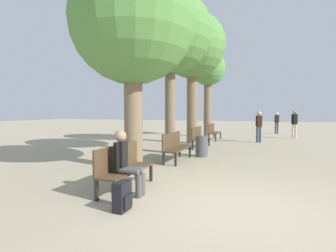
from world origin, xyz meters
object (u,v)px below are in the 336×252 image
at_px(tree_row_1, 170,34).
at_px(pedestrian_far, 277,121).
at_px(bench_row_1, 175,145).
at_px(bench_row_2, 199,136).
at_px(pedestrian_near, 294,122).
at_px(bench_row_0, 123,165).
at_px(tree_row_3, 208,71).
at_px(trash_bin, 202,146).
at_px(pedestrian_mid, 259,125).
at_px(person_seated, 126,161).
at_px(tree_row_0, 133,23).
at_px(bench_row_3, 213,131).
at_px(tree_row_2, 192,47).
at_px(backpack, 122,197).

bearing_deg(tree_row_1, pedestrian_far, 68.76).
bearing_deg(bench_row_1, bench_row_2, 90.00).
xyz_separation_m(tree_row_1, pedestrian_near, (5.13, 7.60, -3.64)).
height_order(bench_row_0, tree_row_1, tree_row_1).
xyz_separation_m(tree_row_3, trash_bin, (1.36, -7.50, -3.82)).
xyz_separation_m(bench_row_1, tree_row_1, (-0.72, 1.53, 4.09)).
bearing_deg(bench_row_0, pedestrian_mid, 75.74).
relative_size(bench_row_1, person_seated, 1.32).
bearing_deg(tree_row_0, tree_row_1, 90.00).
relative_size(bench_row_1, pedestrian_near, 0.98).
relative_size(tree_row_3, pedestrian_mid, 3.37).
distance_m(pedestrian_near, trash_bin, 8.88).
height_order(bench_row_2, pedestrian_mid, pedestrian_mid).
bearing_deg(bench_row_0, tree_row_3, 93.44).
relative_size(tree_row_1, pedestrian_far, 3.98).
height_order(bench_row_3, pedestrian_near, pedestrian_near).
relative_size(tree_row_2, backpack, 13.65).
distance_m(bench_row_0, trash_bin, 4.52).
bearing_deg(trash_bin, pedestrian_far, 75.65).
relative_size(bench_row_2, pedestrian_mid, 1.02).
relative_size(bench_row_0, tree_row_2, 0.25).
height_order(bench_row_0, tree_row_0, tree_row_0).
distance_m(bench_row_1, tree_row_0, 3.92).
bearing_deg(bench_row_1, person_seated, -86.25).
height_order(person_seated, trash_bin, person_seated).
bearing_deg(bench_row_3, tree_row_2, -110.55).
bearing_deg(tree_row_2, tree_row_0, -90.00).
distance_m(tree_row_1, pedestrian_mid, 6.84).
distance_m(tree_row_0, trash_bin, 4.73).
xyz_separation_m(bench_row_1, tree_row_3, (-0.72, 8.61, 3.68)).
bearing_deg(bench_row_2, person_seated, -88.05).
height_order(tree_row_0, tree_row_3, tree_row_0).
bearing_deg(tree_row_3, backpack, -84.23).
bearing_deg(pedestrian_far, tree_row_2, -118.92).
xyz_separation_m(tree_row_1, pedestrian_mid, (3.19, 4.82, -3.67)).
bearing_deg(pedestrian_far, person_seated, -101.60).
relative_size(tree_row_3, pedestrian_near, 3.24).
xyz_separation_m(bench_row_3, trash_bin, (0.64, -5.61, -0.15)).
bearing_deg(pedestrian_far, bench_row_0, -102.63).
relative_size(bench_row_2, tree_row_3, 0.30).
bearing_deg(trash_bin, pedestrian_mid, 70.74).
relative_size(bench_row_2, bench_row_3, 1.00).
distance_m(tree_row_1, person_seated, 6.57).
relative_size(backpack, pedestrian_far, 0.31).
xyz_separation_m(tree_row_2, person_seated, (0.96, -8.44, -4.18)).
relative_size(person_seated, pedestrian_mid, 0.77).
bearing_deg(trash_bin, bench_row_1, -119.82).
xyz_separation_m(backpack, trash_bin, (0.04, 5.51, 0.14)).
relative_size(bench_row_3, pedestrian_far, 1.06).
xyz_separation_m(bench_row_0, bench_row_2, (0.00, 6.72, 0.00)).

